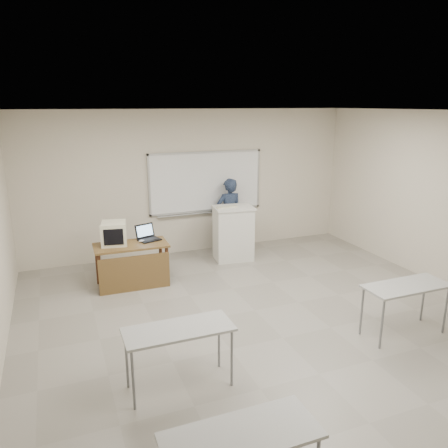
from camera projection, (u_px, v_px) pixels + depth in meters
name	position (u px, v px, depth m)	size (l,w,h in m)	color
floor	(283.00, 338.00, 5.97)	(7.00, 8.00, 0.01)	gray
whiteboard	(206.00, 183.00, 9.24)	(2.48, 0.10, 1.31)	white
student_desks	(348.00, 343.00, 4.58)	(4.40, 2.20, 0.73)	#9D9D99
instructor_desk	(133.00, 259.00, 7.51)	(1.25, 0.63, 0.75)	brown
podium	(233.00, 233.00, 8.87)	(0.78, 0.57, 1.11)	silver
crt_monitor	(114.00, 233.00, 7.51)	(0.42, 0.47, 0.40)	beige
laptop	(149.00, 236.00, 7.79)	(0.36, 0.33, 0.27)	black
mouse	(142.00, 241.00, 7.65)	(0.11, 0.07, 0.04)	#ADB0B6
keyboard	(227.00, 207.00, 8.65)	(0.42, 0.14, 0.02)	beige
presenter	(229.00, 215.00, 9.37)	(0.58, 0.38, 1.58)	black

